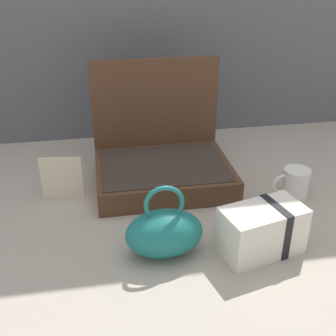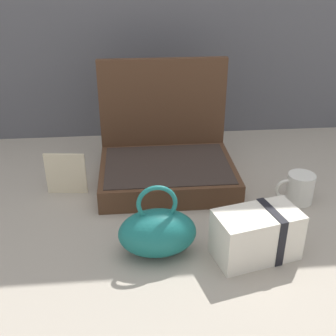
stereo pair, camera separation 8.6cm
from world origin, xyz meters
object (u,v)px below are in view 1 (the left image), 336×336
(info_card_left, at_px, (62,178))
(teal_pouch_handbag, at_px, (164,232))
(open_suitcase, at_px, (161,157))
(cream_toiletry_bag, at_px, (263,230))
(coffee_mug, at_px, (295,183))

(info_card_left, bearing_deg, teal_pouch_handbag, -44.53)
(open_suitcase, bearing_deg, teal_pouch_handbag, -98.08)
(open_suitcase, height_order, teal_pouch_handbag, open_suitcase)
(cream_toiletry_bag, xyz_separation_m, info_card_left, (-0.50, 0.35, 0.01))
(coffee_mug, xyz_separation_m, info_card_left, (-0.70, 0.11, 0.02))
(coffee_mug, bearing_deg, open_suitcase, 154.49)
(teal_pouch_handbag, relative_size, info_card_left, 1.45)
(cream_toiletry_bag, bearing_deg, info_card_left, 145.14)
(cream_toiletry_bag, bearing_deg, teal_pouch_handbag, 173.10)
(teal_pouch_handbag, xyz_separation_m, coffee_mug, (0.44, 0.21, -0.02))
(open_suitcase, distance_m, coffee_mug, 0.43)
(cream_toiletry_bag, xyz_separation_m, coffee_mug, (0.20, 0.24, -0.02))
(info_card_left, bearing_deg, cream_toiletry_bag, -28.43)
(teal_pouch_handbag, height_order, coffee_mug, teal_pouch_handbag)
(open_suitcase, distance_m, teal_pouch_handbag, 0.39)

